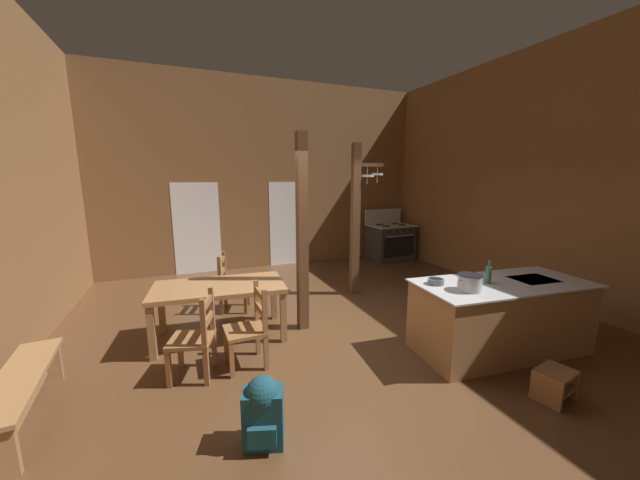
{
  "coord_description": "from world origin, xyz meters",
  "views": [
    {
      "loc": [
        -1.97,
        -3.9,
        2.15
      ],
      "look_at": [
        -0.08,
        0.75,
        1.22
      ],
      "focal_mm": 18.88,
      "sensor_mm": 36.0,
      "label": 1
    }
  ],
  "objects_px": {
    "ladderback_chair_at_table_end": "(196,337)",
    "mixing_bowl_on_counter": "(436,281)",
    "dining_table": "(219,291)",
    "ladderback_chair_by_post": "(231,283)",
    "stove_range": "(390,242)",
    "stockpot_on_counter": "(470,283)",
    "step_stool": "(554,382)",
    "bottle_tall_on_counter": "(488,274)",
    "kitchen_island": "(500,316)",
    "ladderback_chair_near_window": "(249,328)",
    "bench_along_left_wall": "(21,390)",
    "backpack": "(263,409)"
  },
  "relations": [
    {
      "from": "bench_along_left_wall",
      "to": "stockpot_on_counter",
      "type": "relative_size",
      "value": 4.41
    },
    {
      "from": "ladderback_chair_by_post",
      "to": "step_stool",
      "type": "bearing_deg",
      "value": -53.42
    },
    {
      "from": "ladderback_chair_near_window",
      "to": "bench_along_left_wall",
      "type": "height_order",
      "value": "ladderback_chair_near_window"
    },
    {
      "from": "step_stool",
      "to": "backpack",
      "type": "xyz_separation_m",
      "value": [
        -2.77,
        0.51,
        0.14
      ]
    },
    {
      "from": "stove_range",
      "to": "stockpot_on_counter",
      "type": "relative_size",
      "value": 3.88
    },
    {
      "from": "dining_table",
      "to": "kitchen_island",
      "type": "bearing_deg",
      "value": -27.68
    },
    {
      "from": "stockpot_on_counter",
      "to": "bottle_tall_on_counter",
      "type": "relative_size",
      "value": 1.22
    },
    {
      "from": "stove_range",
      "to": "bottle_tall_on_counter",
      "type": "relative_size",
      "value": 4.72
    },
    {
      "from": "stove_range",
      "to": "step_stool",
      "type": "xyz_separation_m",
      "value": [
        -1.78,
        -5.53,
        -0.3
      ]
    },
    {
      "from": "mixing_bowl_on_counter",
      "to": "step_stool",
      "type": "bearing_deg",
      "value": -66.95
    },
    {
      "from": "dining_table",
      "to": "ladderback_chair_by_post",
      "type": "relative_size",
      "value": 1.87
    },
    {
      "from": "kitchen_island",
      "to": "ladderback_chair_at_table_end",
      "type": "xyz_separation_m",
      "value": [
        -3.55,
        0.82,
        0.01
      ]
    },
    {
      "from": "ladderback_chair_near_window",
      "to": "ladderback_chair_at_table_end",
      "type": "height_order",
      "value": "same"
    },
    {
      "from": "kitchen_island",
      "to": "ladderback_chair_at_table_end",
      "type": "relative_size",
      "value": 2.36
    },
    {
      "from": "stockpot_on_counter",
      "to": "kitchen_island",
      "type": "bearing_deg",
      "value": 6.91
    },
    {
      "from": "mixing_bowl_on_counter",
      "to": "ladderback_chair_near_window",
      "type": "bearing_deg",
      "value": 164.92
    },
    {
      "from": "stockpot_on_counter",
      "to": "ladderback_chair_by_post",
      "type": "bearing_deg",
      "value": 130.68
    },
    {
      "from": "ladderback_chair_near_window",
      "to": "stockpot_on_counter",
      "type": "xyz_separation_m",
      "value": [
        2.34,
        -0.91,
        0.53
      ]
    },
    {
      "from": "ladderback_chair_at_table_end",
      "to": "bottle_tall_on_counter",
      "type": "distance_m",
      "value": 3.46
    },
    {
      "from": "backpack",
      "to": "stove_range",
      "type": "bearing_deg",
      "value": 47.79
    },
    {
      "from": "stove_range",
      "to": "dining_table",
      "type": "bearing_deg",
      "value": -147.94
    },
    {
      "from": "backpack",
      "to": "bottle_tall_on_counter",
      "type": "height_order",
      "value": "bottle_tall_on_counter"
    },
    {
      "from": "stove_range",
      "to": "dining_table",
      "type": "height_order",
      "value": "stove_range"
    },
    {
      "from": "step_stool",
      "to": "bottle_tall_on_counter",
      "type": "bearing_deg",
      "value": 83.7
    },
    {
      "from": "kitchen_island",
      "to": "ladderback_chair_by_post",
      "type": "height_order",
      "value": "ladderback_chair_by_post"
    },
    {
      "from": "step_stool",
      "to": "ladderback_chair_at_table_end",
      "type": "relative_size",
      "value": 0.43
    },
    {
      "from": "bench_along_left_wall",
      "to": "mixing_bowl_on_counter",
      "type": "bearing_deg",
      "value": -5.34
    },
    {
      "from": "stove_range",
      "to": "bench_along_left_wall",
      "type": "relative_size",
      "value": 0.88
    },
    {
      "from": "bench_along_left_wall",
      "to": "stockpot_on_counter",
      "type": "height_order",
      "value": "stockpot_on_counter"
    },
    {
      "from": "bench_along_left_wall",
      "to": "bottle_tall_on_counter",
      "type": "xyz_separation_m",
      "value": [
        4.8,
        -0.6,
        0.69
      ]
    },
    {
      "from": "mixing_bowl_on_counter",
      "to": "bottle_tall_on_counter",
      "type": "distance_m",
      "value": 0.65
    },
    {
      "from": "dining_table",
      "to": "ladderback_chair_at_table_end",
      "type": "height_order",
      "value": "ladderback_chair_at_table_end"
    },
    {
      "from": "kitchen_island",
      "to": "bench_along_left_wall",
      "type": "height_order",
      "value": "kitchen_island"
    },
    {
      "from": "step_stool",
      "to": "mixing_bowl_on_counter",
      "type": "bearing_deg",
      "value": 113.05
    },
    {
      "from": "dining_table",
      "to": "mixing_bowl_on_counter",
      "type": "bearing_deg",
      "value": -30.92
    },
    {
      "from": "dining_table",
      "to": "backpack",
      "type": "xyz_separation_m",
      "value": [
        0.11,
        -2.1,
        -0.34
      ]
    },
    {
      "from": "stove_range",
      "to": "ladderback_chair_by_post",
      "type": "relative_size",
      "value": 1.39
    },
    {
      "from": "ladderback_chair_at_table_end",
      "to": "backpack",
      "type": "height_order",
      "value": "ladderback_chair_at_table_end"
    },
    {
      "from": "dining_table",
      "to": "ladderback_chair_near_window",
      "type": "height_order",
      "value": "ladderback_chair_near_window"
    },
    {
      "from": "ladderback_chair_at_table_end",
      "to": "stove_range",
      "type": "bearing_deg",
      "value": 37.14
    },
    {
      "from": "stockpot_on_counter",
      "to": "bottle_tall_on_counter",
      "type": "xyz_separation_m",
      "value": [
        0.42,
        0.12,
        0.02
      ]
    },
    {
      "from": "ladderback_chair_near_window",
      "to": "ladderback_chair_at_table_end",
      "type": "bearing_deg",
      "value": -178.25
    },
    {
      "from": "stove_range",
      "to": "dining_table",
      "type": "distance_m",
      "value": 5.51
    },
    {
      "from": "step_stool",
      "to": "stockpot_on_counter",
      "type": "height_order",
      "value": "stockpot_on_counter"
    },
    {
      "from": "stockpot_on_counter",
      "to": "step_stool",
      "type": "bearing_deg",
      "value": -69.76
    },
    {
      "from": "dining_table",
      "to": "ladderback_chair_near_window",
      "type": "bearing_deg",
      "value": -74.35
    },
    {
      "from": "kitchen_island",
      "to": "ladderback_chair_at_table_end",
      "type": "distance_m",
      "value": 3.64
    },
    {
      "from": "bench_along_left_wall",
      "to": "dining_table",
      "type": "bearing_deg",
      "value": 29.8
    },
    {
      "from": "ladderback_chair_at_table_end",
      "to": "mixing_bowl_on_counter",
      "type": "height_order",
      "value": "mixing_bowl_on_counter"
    },
    {
      "from": "stove_range",
      "to": "stockpot_on_counter",
      "type": "bearing_deg",
      "value": -114.05
    }
  ]
}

